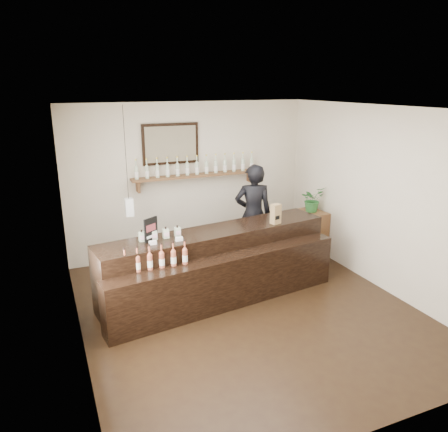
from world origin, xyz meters
TOP-DOWN VIEW (x-y plane):
  - ground at (0.00, 0.00)m, footprint 5.00×5.00m
  - room_shell at (0.00, 0.00)m, footprint 5.00×5.00m
  - back_wall_decor at (-0.14, 2.37)m, footprint 2.66×0.96m
  - counter at (-0.21, 0.57)m, footprint 3.67×1.45m
  - promo_sign at (-1.20, 0.61)m, footprint 0.22×0.14m
  - paper_bag at (0.77, 0.64)m, footprint 0.16×0.14m
  - tape_dispenser at (0.78, 0.69)m, footprint 0.14×0.08m
  - side_cabinet at (2.00, 1.47)m, footprint 0.48×0.62m
  - potted_plant at (2.00, 1.47)m, footprint 0.48×0.44m
  - shopkeeper at (0.84, 1.55)m, footprint 0.85×0.68m

SIDE VIEW (x-z plane):
  - ground at x=0.00m, z-range 0.00..0.00m
  - side_cabinet at x=2.00m, z-range 0.00..0.84m
  - counter at x=-0.21m, z-range -0.12..1.06m
  - shopkeeper at x=0.84m, z-range 0.00..2.02m
  - tape_dispenser at x=0.78m, z-range 1.00..1.11m
  - potted_plant at x=2.00m, z-range 0.84..1.30m
  - paper_bag at x=0.77m, z-range 1.01..1.32m
  - promo_sign at x=-1.20m, z-range 1.01..1.35m
  - room_shell at x=0.00m, z-range -0.80..4.20m
  - back_wall_decor at x=-0.14m, z-range 0.91..2.60m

